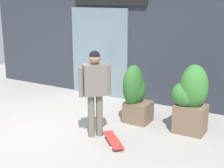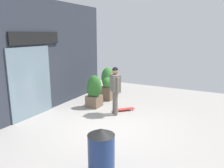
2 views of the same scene
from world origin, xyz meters
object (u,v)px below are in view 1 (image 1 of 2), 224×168
at_px(skateboard, 113,140).
at_px(planter_box_left, 135,94).
at_px(planter_box_right, 191,98).
at_px(skateboarder, 95,85).

height_order(skateboard, planter_box_left, planter_box_left).
height_order(skateboard, planter_box_right, planter_box_right).
distance_m(skateboard, planter_box_right, 1.75).
bearing_deg(skateboarder, planter_box_right, 79.81).
bearing_deg(planter_box_right, skateboard, -130.91).
distance_m(skateboard, planter_box_left, 1.32).
distance_m(skateboarder, skateboard, 1.08).
bearing_deg(skateboard, skateboarder, -149.68).
distance_m(skateboarder, planter_box_right, 1.91).
height_order(skateboarder, skateboard, skateboarder).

